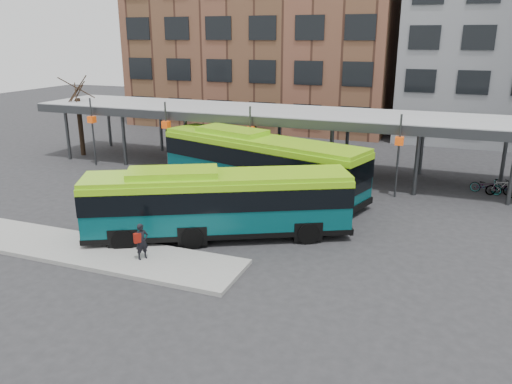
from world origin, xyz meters
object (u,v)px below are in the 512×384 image
object	(u,v)px
tree	(80,124)
pedestrian	(142,241)
bus_front	(217,202)
bus_rear	(259,161)

from	to	relation	value
tree	pedestrian	bearing A→B (deg)	-44.52
bus_front	bus_rear	xyz separation A→B (m)	(-0.65, 7.23, 0.16)
pedestrian	bus_front	bearing A→B (deg)	7.95
bus_front	bus_rear	distance (m)	7.26
pedestrian	bus_rear	bearing A→B (deg)	27.66
bus_front	pedestrian	distance (m)	4.07
tree	bus_rear	distance (m)	16.86
tree	bus_rear	size ratio (longest dim) A/B	0.42
bus_rear	pedestrian	xyz separation A→B (m)	(-1.05, -10.85, -0.93)
tree	pedestrian	distance (m)	21.48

